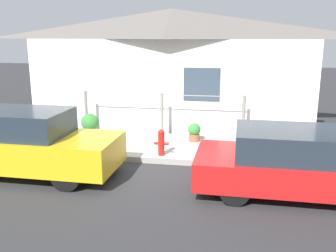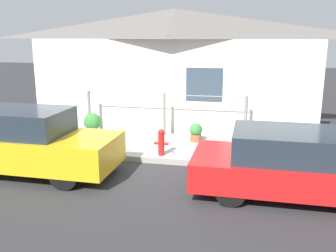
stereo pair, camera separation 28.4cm
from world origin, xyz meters
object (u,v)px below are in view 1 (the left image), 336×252
car_left (21,143)px  potted_plant_by_fence (90,123)px  car_right (301,163)px  potted_plant_near_hydrant (194,132)px  fire_hydrant (161,142)px  potted_plant_corner (275,138)px

car_left → potted_plant_by_fence: car_left is taller
car_right → potted_plant_near_hydrant: (-2.43, 2.90, -0.23)m
potted_plant_near_hydrant → car_left: bearing=-140.9°
fire_hydrant → potted_plant_corner: 3.03m
car_right → potted_plant_by_fence: (-5.56, 2.93, -0.12)m
fire_hydrant → potted_plant_near_hydrant: bearing=65.2°
car_right → fire_hydrant: bearing=155.1°
car_left → potted_plant_near_hydrant: 4.61m
potted_plant_by_fence → car_right: bearing=-27.8°
potted_plant_near_hydrant → potted_plant_corner: bearing=-9.8°
car_left → potted_plant_near_hydrant: size_ratio=8.33×
potted_plant_by_fence → potted_plant_corner: size_ratio=1.27×
car_left → fire_hydrant: 3.26m
fire_hydrant → potted_plant_by_fence: size_ratio=1.00×
potted_plant_near_hydrant → potted_plant_by_fence: size_ratio=0.77×
car_left → potted_plant_near_hydrant: car_left is taller
car_left → potted_plant_corner: bearing=24.1°
car_left → potted_plant_corner: 6.28m
fire_hydrant → potted_plant_near_hydrant: size_ratio=1.30×
car_right → fire_hydrant: size_ratio=6.30×
fire_hydrant → potted_plant_by_fence: bearing=149.3°
car_right → potted_plant_by_fence: 6.28m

